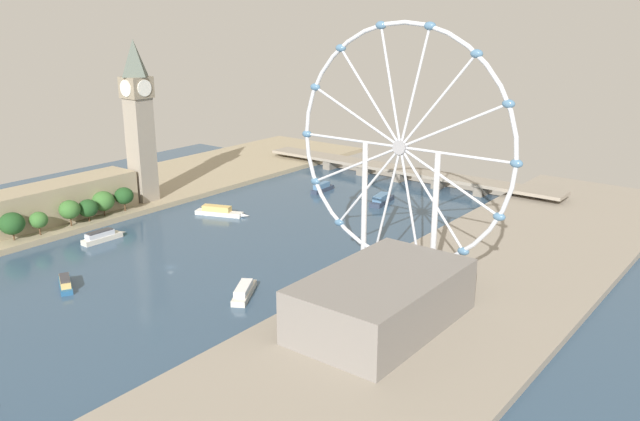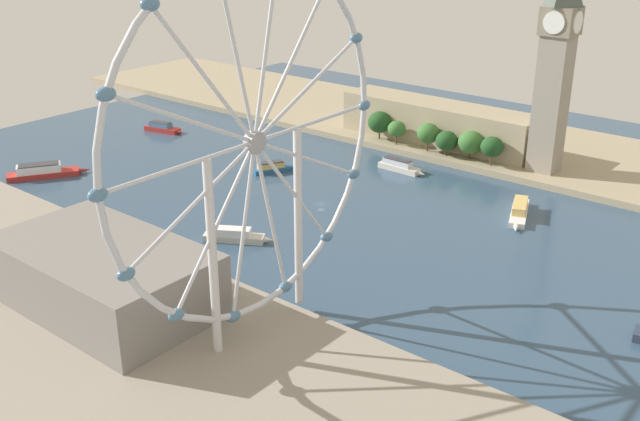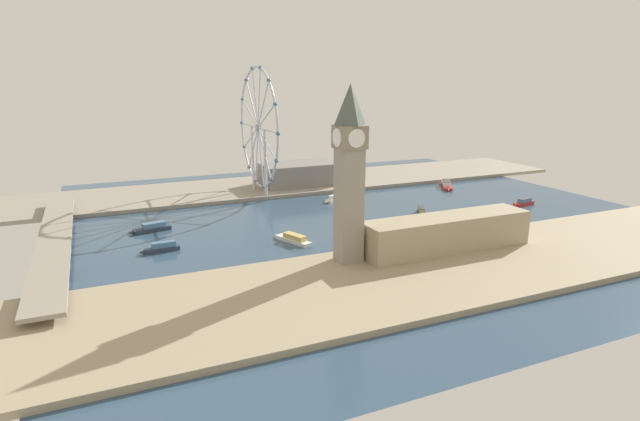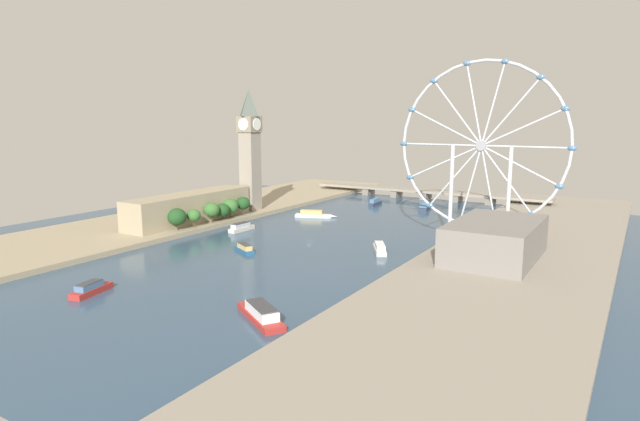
% 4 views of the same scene
% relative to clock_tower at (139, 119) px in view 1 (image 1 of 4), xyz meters
% --- Properties ---
extents(ground_plane, '(405.54, 405.54, 0.00)m').
position_rel_clock_tower_xyz_m(ground_plane, '(88.85, -56.09, -50.66)').
color(ground_plane, '#334C66').
extents(riverbank_left, '(90.00, 520.00, 3.00)m').
position_rel_clock_tower_xyz_m(riverbank_left, '(-28.92, -56.09, -49.16)').
color(riverbank_left, tan).
rests_on(riverbank_left, ground_plane).
extents(riverbank_right, '(90.00, 520.00, 3.00)m').
position_rel_clock_tower_xyz_m(riverbank_right, '(206.62, -56.09, -49.16)').
color(riverbank_right, gray).
rests_on(riverbank_right, ground_plane).
extents(clock_tower, '(14.98, 14.98, 91.75)m').
position_rel_clock_tower_xyz_m(clock_tower, '(0.00, 0.00, 0.00)').
color(clock_tower, gray).
rests_on(clock_tower, riverbank_left).
extents(parliament_block, '(22.00, 101.24, 19.51)m').
position_rel_clock_tower_xyz_m(parliament_block, '(-6.53, -58.62, -37.91)').
color(parliament_block, tan).
rests_on(parliament_block, riverbank_left).
extents(tree_row_embankment, '(13.76, 74.22, 13.91)m').
position_rel_clock_tower_xyz_m(tree_row_embankment, '(8.69, -51.68, -39.43)').
color(tree_row_embankment, '#513823').
rests_on(tree_row_embankment, riverbank_left).
extents(ferris_wheel, '(100.74, 3.20, 103.30)m').
position_rel_clock_tower_xyz_m(ferris_wheel, '(176.21, -7.25, 5.89)').
color(ferris_wheel, silver).
rests_on(ferris_wheel, riverbank_right).
extents(riverside_hall, '(39.35, 67.16, 19.23)m').
position_rel_clock_tower_xyz_m(riverside_hall, '(196.96, -50.96, -38.05)').
color(riverside_hall, gray).
rests_on(riverside_hall, riverbank_right).
extents(river_bridge, '(217.54, 17.73, 8.08)m').
position_rel_clock_tower_xyz_m(river_bridge, '(88.85, 143.44, -44.69)').
color(river_bridge, gray).
rests_on(river_bridge, ground_plane).
extents(tour_boat_1, '(20.23, 12.90, 5.01)m').
position_rel_clock_tower_xyz_m(tour_boat_1, '(72.46, -97.46, -48.58)').
color(tour_boat_1, '#235684').
rests_on(tour_boat_1, ground_plane).
extents(tour_boat_2, '(5.81, 24.21, 5.56)m').
position_rel_clock_tower_xyz_m(tour_boat_2, '(34.75, -53.55, -48.33)').
color(tour_boat_2, beige).
rests_on(tour_boat_2, ground_plane).
extents(tour_boat_3, '(5.53, 22.99, 5.56)m').
position_rel_clock_tower_xyz_m(tour_boat_3, '(64.30, 87.63, -48.33)').
color(tour_boat_3, '#2D384C').
rests_on(tour_boat_3, ground_plane).
extents(tour_boat_5, '(10.78, 27.92, 5.67)m').
position_rel_clock_tower_xyz_m(tour_boat_5, '(108.40, 87.94, -48.36)').
color(tour_boat_5, '#2D384C').
rests_on(tour_boat_5, ground_plane).
extents(tour_boat_6, '(16.81, 24.39, 5.06)m').
position_rel_clock_tower_xyz_m(tour_boat_6, '(136.40, -57.96, -48.55)').
color(tour_boat_6, beige).
rests_on(tour_boat_6, ground_plane).
extents(tour_boat_7, '(31.06, 15.38, 5.32)m').
position_rel_clock_tower_xyz_m(tour_boat_7, '(49.35, 12.13, -48.50)').
color(tour_boat_7, white).
rests_on(tour_boat_7, ground_plane).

